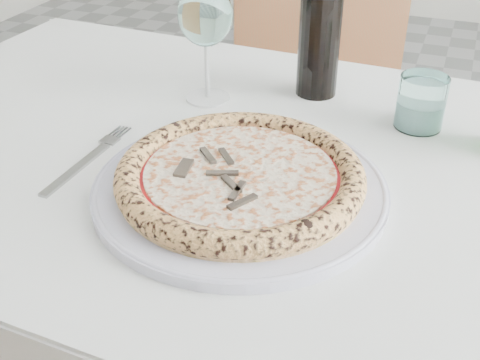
{
  "coord_description": "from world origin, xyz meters",
  "views": [
    {
      "loc": [
        0.19,
        -0.94,
        1.18
      ],
      "look_at": [
        -0.03,
        -0.35,
        0.78
      ],
      "focal_mm": 45.0,
      "sensor_mm": 36.0,
      "label": 1
    }
  ],
  "objects_px": {
    "chair_far": "(324,85)",
    "plate": "(240,188)",
    "pizza": "(240,176)",
    "wine_bottle": "(320,24)",
    "dining_table": "(264,213)",
    "tumbler": "(421,106)",
    "wine_glass": "(205,18)"
  },
  "relations": [
    {
      "from": "tumbler",
      "to": "wine_bottle",
      "type": "xyz_separation_m",
      "value": [
        -0.18,
        0.06,
        0.08
      ]
    },
    {
      "from": "chair_far",
      "to": "plate",
      "type": "distance_m",
      "value": 0.91
    },
    {
      "from": "dining_table",
      "to": "tumbler",
      "type": "xyz_separation_m",
      "value": [
        0.19,
        0.17,
        0.13
      ]
    },
    {
      "from": "tumbler",
      "to": "wine_bottle",
      "type": "distance_m",
      "value": 0.2
    },
    {
      "from": "chair_far",
      "to": "plate",
      "type": "height_order",
      "value": "chair_far"
    },
    {
      "from": "tumbler",
      "to": "chair_far",
      "type": "bearing_deg",
      "value": 114.51
    },
    {
      "from": "chair_far",
      "to": "pizza",
      "type": "height_order",
      "value": "chair_far"
    },
    {
      "from": "dining_table",
      "to": "wine_glass",
      "type": "distance_m",
      "value": 0.31
    },
    {
      "from": "plate",
      "to": "pizza",
      "type": "height_order",
      "value": "pizza"
    },
    {
      "from": "chair_far",
      "to": "plate",
      "type": "relative_size",
      "value": 2.53
    },
    {
      "from": "wine_bottle",
      "to": "tumbler",
      "type": "bearing_deg",
      "value": -20.25
    },
    {
      "from": "chair_far",
      "to": "wine_bottle",
      "type": "height_order",
      "value": "wine_bottle"
    },
    {
      "from": "plate",
      "to": "wine_glass",
      "type": "bearing_deg",
      "value": 121.43
    },
    {
      "from": "plate",
      "to": "tumbler",
      "type": "height_order",
      "value": "tumbler"
    },
    {
      "from": "wine_glass",
      "to": "dining_table",
      "type": "bearing_deg",
      "value": -44.06
    },
    {
      "from": "plate",
      "to": "wine_bottle",
      "type": "relative_size",
      "value": 1.33
    },
    {
      "from": "pizza",
      "to": "wine_bottle",
      "type": "bearing_deg",
      "value": 88.07
    },
    {
      "from": "plate",
      "to": "wine_bottle",
      "type": "distance_m",
      "value": 0.35
    },
    {
      "from": "pizza",
      "to": "wine_glass",
      "type": "xyz_separation_m",
      "value": [
        -0.15,
        0.24,
        0.11
      ]
    },
    {
      "from": "dining_table",
      "to": "chair_far",
      "type": "height_order",
      "value": "chair_far"
    },
    {
      "from": "chair_far",
      "to": "tumbler",
      "type": "relative_size",
      "value": 11.65
    },
    {
      "from": "dining_table",
      "to": "pizza",
      "type": "bearing_deg",
      "value": -90.0
    },
    {
      "from": "plate",
      "to": "tumbler",
      "type": "relative_size",
      "value": 4.61
    },
    {
      "from": "chair_far",
      "to": "wine_bottle",
      "type": "bearing_deg",
      "value": -79.31
    },
    {
      "from": "wine_bottle",
      "to": "chair_far",
      "type": "bearing_deg",
      "value": 100.69
    },
    {
      "from": "wine_glass",
      "to": "tumbler",
      "type": "distance_m",
      "value": 0.35
    },
    {
      "from": "chair_far",
      "to": "pizza",
      "type": "distance_m",
      "value": 0.92
    },
    {
      "from": "pizza",
      "to": "tumbler",
      "type": "xyz_separation_m",
      "value": [
        0.19,
        0.27,
        0.01
      ]
    },
    {
      "from": "pizza",
      "to": "dining_table",
      "type": "bearing_deg",
      "value": 90.0
    },
    {
      "from": "dining_table",
      "to": "chair_far",
      "type": "xyz_separation_m",
      "value": [
        -0.09,
        0.78,
        -0.13
      ]
    },
    {
      "from": "dining_table",
      "to": "tumbler",
      "type": "distance_m",
      "value": 0.28
    },
    {
      "from": "wine_glass",
      "to": "pizza",
      "type": "bearing_deg",
      "value": -58.57
    }
  ]
}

